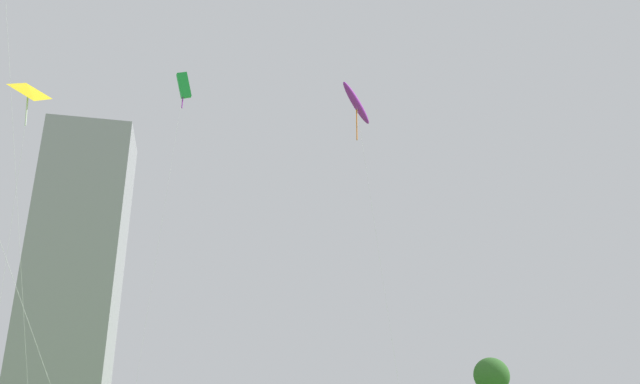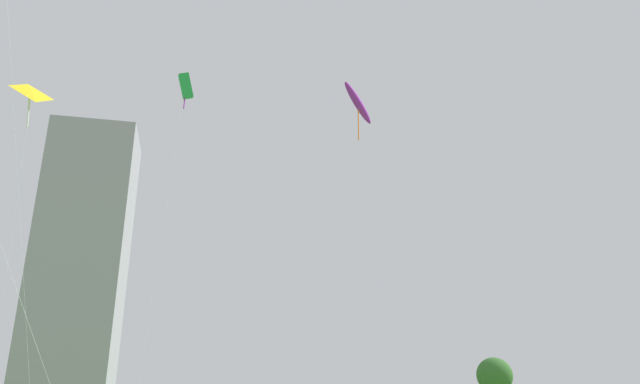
% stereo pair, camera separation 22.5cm
% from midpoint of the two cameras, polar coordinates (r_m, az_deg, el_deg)
% --- Properties ---
extents(kite_flying_4, '(2.56, 1.78, 30.96)m').
position_cam_midpoint_polar(kite_flying_4, '(57.26, -12.88, 9.77)').
color(kite_flying_4, silver).
rests_on(kite_flying_4, ground).
extents(kite_flying_5, '(4.69, 3.65, 28.32)m').
position_cam_midpoint_polar(kite_flying_5, '(53.10, 3.34, 8.34)').
color(kite_flying_5, silver).
rests_on(kite_flying_5, ground).
extents(kite_flying_7, '(2.79, 5.13, 22.41)m').
position_cam_midpoint_polar(kite_flying_7, '(44.42, -25.91, 8.43)').
color(kite_flying_7, silver).
rests_on(kite_flying_7, ground).
extents(park_tree_0, '(3.53, 3.53, 6.69)m').
position_cam_midpoint_polar(park_tree_0, '(64.65, 15.84, -16.39)').
color(park_tree_0, brown).
rests_on(park_tree_0, ground).
extents(distant_highrise_0, '(19.19, 18.39, 64.56)m').
position_cam_midpoint_polar(distant_highrise_0, '(146.22, -22.11, -6.40)').
color(distant_highrise_0, '#939399').
rests_on(distant_highrise_0, ground).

